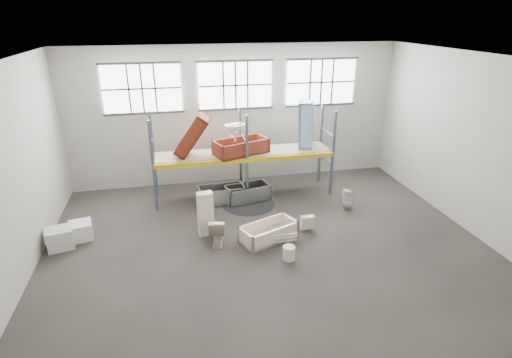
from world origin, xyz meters
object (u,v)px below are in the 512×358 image
object	(u,v)px
toilet_white	(348,199)
steel_tub_left	(221,194)
carton_near	(60,238)
blue_tub_upright	(306,125)
toilet_beige	(217,230)
steel_tub_right	(247,193)
cistern_tall	(205,214)
bucket	(289,253)
rust_tub_flat	(241,147)
bathtub_beige	(269,232)

from	to	relation	value
toilet_white	steel_tub_left	world-z (taller)	toilet_white
carton_near	blue_tub_upright	bearing A→B (deg)	17.69
toilet_beige	steel_tub_right	size ratio (longest dim) A/B	0.53
toilet_beige	carton_near	size ratio (longest dim) A/B	1.18
cistern_tall	bucket	xyz separation A→B (m)	(1.97, -1.75, -0.47)
steel_tub_right	rust_tub_flat	xyz separation A→B (m)	(-0.13, 0.36, 1.55)
cistern_tall	steel_tub_right	xyz separation A→B (m)	(1.61, 2.01, -0.39)
toilet_beige	toilet_white	bearing A→B (deg)	-155.59
bathtub_beige	steel_tub_right	size ratio (longest dim) A/B	1.09
toilet_beige	carton_near	bearing A→B (deg)	0.13
steel_tub_left	carton_near	distance (m)	5.07
toilet_beige	toilet_white	xyz separation A→B (m)	(4.44, 1.23, -0.05)
toilet_beige	rust_tub_flat	bearing A→B (deg)	-103.85
toilet_beige	cistern_tall	xyz separation A→B (m)	(-0.25, 0.54, 0.26)
steel_tub_left	blue_tub_upright	size ratio (longest dim) A/B	0.97
bathtub_beige	cistern_tall	distance (m)	1.87
steel_tub_right	toilet_beige	bearing A→B (deg)	-117.98
carton_near	toilet_white	bearing A→B (deg)	3.77
blue_tub_upright	bucket	bearing A→B (deg)	-113.01
steel_tub_left	rust_tub_flat	distance (m)	1.74
blue_tub_upright	toilet_white	bearing A→B (deg)	-65.51
toilet_beige	cistern_tall	distance (m)	0.65
cistern_tall	carton_near	bearing A→B (deg)	170.59
toilet_white	carton_near	xyz separation A→B (m)	(-8.66, -0.57, -0.06)
rust_tub_flat	blue_tub_upright	distance (m)	2.42
toilet_white	bucket	distance (m)	3.66
rust_tub_flat	carton_near	size ratio (longest dim) A/B	2.67
bathtub_beige	toilet_beige	world-z (taller)	toilet_beige
blue_tub_upright	bathtub_beige	bearing A→B (deg)	-123.06
toilet_beige	carton_near	xyz separation A→B (m)	(-4.22, 0.66, -0.11)
bathtub_beige	toilet_beige	distance (m)	1.46
bathtub_beige	blue_tub_upright	distance (m)	4.45
steel_tub_right	bucket	distance (m)	3.78
bathtub_beige	steel_tub_left	distance (m)	2.89
bathtub_beige	cistern_tall	size ratio (longest dim) A/B	1.22
bathtub_beige	steel_tub_right	bearing A→B (deg)	69.76
steel_tub_left	steel_tub_right	size ratio (longest dim) A/B	1.04
cistern_tall	steel_tub_left	world-z (taller)	cistern_tall
toilet_beige	steel_tub_right	world-z (taller)	toilet_beige
bathtub_beige	steel_tub_right	xyz separation A→B (m)	(-0.09, 2.67, 0.03)
steel_tub_right	blue_tub_upright	xyz separation A→B (m)	(2.21, 0.59, 2.12)
toilet_beige	rust_tub_flat	size ratio (longest dim) A/B	0.44
bathtub_beige	bucket	bearing A→B (deg)	-98.10
blue_tub_upright	bucket	xyz separation A→B (m)	(-1.85, -4.35, -2.21)
carton_near	steel_tub_right	bearing A→B (deg)	18.73
rust_tub_flat	blue_tub_upright	world-z (taller)	blue_tub_upright
rust_tub_flat	toilet_white	bearing A→B (deg)	-27.63
steel_tub_right	bucket	xyz separation A→B (m)	(0.37, -3.76, -0.08)
steel_tub_right	rust_tub_flat	world-z (taller)	rust_tub_flat
toilet_beige	rust_tub_flat	world-z (taller)	rust_tub_flat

